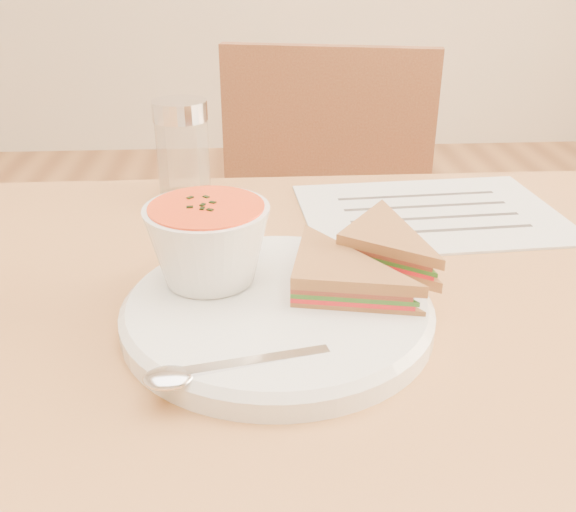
{
  "coord_description": "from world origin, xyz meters",
  "views": [
    {
      "loc": [
        -0.03,
        -0.47,
        1.04
      ],
      "look_at": [
        -0.0,
        0.01,
        0.8
      ],
      "focal_mm": 40.0,
      "sensor_mm": 36.0,
      "label": 1
    }
  ],
  "objects_px": {
    "plate": "(278,312)",
    "condiment_shaker": "(183,149)",
    "soup_bowl": "(209,247)",
    "chair_far": "(313,314)"
  },
  "relations": [
    {
      "from": "chair_far",
      "to": "condiment_shaker",
      "type": "bearing_deg",
      "value": 61.98
    },
    {
      "from": "plate",
      "to": "condiment_shaker",
      "type": "height_order",
      "value": "condiment_shaker"
    },
    {
      "from": "plate",
      "to": "soup_bowl",
      "type": "distance_m",
      "value": 0.08
    },
    {
      "from": "chair_far",
      "to": "soup_bowl",
      "type": "distance_m",
      "value": 0.62
    },
    {
      "from": "plate",
      "to": "condiment_shaker",
      "type": "bearing_deg",
      "value": 108.34
    },
    {
      "from": "plate",
      "to": "chair_far",
      "type": "bearing_deg",
      "value": 80.52
    },
    {
      "from": "plate",
      "to": "soup_bowl",
      "type": "xyz_separation_m",
      "value": [
        -0.06,
        0.04,
        0.04
      ]
    },
    {
      "from": "chair_far",
      "to": "condiment_shaker",
      "type": "xyz_separation_m",
      "value": [
        -0.19,
        -0.22,
        0.37
      ]
    },
    {
      "from": "condiment_shaker",
      "to": "plate",
      "type": "bearing_deg",
      "value": -71.66
    },
    {
      "from": "condiment_shaker",
      "to": "soup_bowl",
      "type": "bearing_deg",
      "value": -80.67
    }
  ]
}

